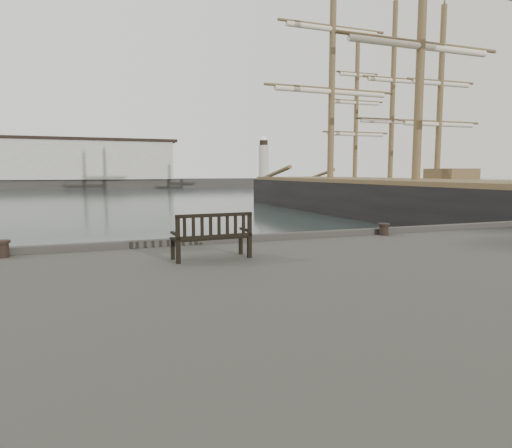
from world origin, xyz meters
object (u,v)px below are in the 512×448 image
Objects in this scene: bollard_right at (384,229)px; tall_ship_main at (415,208)px; bench at (212,245)px; tall_ship_far at (389,195)px; bollard_left at (2,249)px.

bollard_right is 21.44m from tall_ship_main.
bollard_right is at bearing 13.61° from bench.
tall_ship_far reaches higher than bench.
bollard_left is (-4.64, 1.95, -0.13)m from bench.
bollard_right is (10.88, 0.00, -0.01)m from bollard_left.
bench is 27.29m from tall_ship_main.
tall_ship_far is (11.43, 18.34, -0.02)m from tall_ship_main.
bench is 5.03m from bollard_left.
tall_ship_far is at bearing 52.91° from bollard_right.
bollard_left is 1.06× the size of bollard_right.
tall_ship_main is at bearing 32.08° from bollard_left.
bollard_left is 0.01× the size of tall_ship_main.
bench is 6.54m from bollard_right.
tall_ship_main reaches higher than bench.
bollard_left is 29.86m from tall_ship_main.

